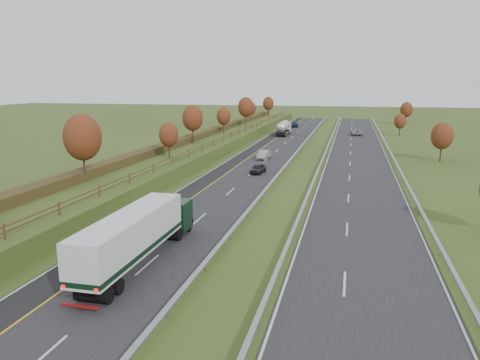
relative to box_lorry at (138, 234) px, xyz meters
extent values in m
plane|color=#364C1B|center=(7.40, 43.98, -2.33)|extent=(400.00, 400.00, 0.00)
cube|color=black|center=(-0.60, 48.98, -2.31)|extent=(10.50, 200.00, 0.04)
cube|color=black|center=(15.90, 48.98, -2.31)|extent=(10.50, 200.00, 0.04)
cube|color=black|center=(-4.35, 48.98, -2.31)|extent=(3.00, 200.00, 0.04)
cube|color=silver|center=(-5.65, 48.98, -2.28)|extent=(0.15, 200.00, 0.01)
cube|color=gold|center=(-2.85, 48.98, -2.28)|extent=(0.15, 200.00, 0.01)
cube|color=silver|center=(4.45, 48.98, -2.28)|extent=(0.15, 200.00, 0.01)
cube|color=silver|center=(10.85, 48.98, -2.28)|extent=(0.15, 200.00, 0.01)
cube|color=silver|center=(20.95, 48.98, -2.28)|extent=(0.15, 200.00, 0.01)
cube|color=silver|center=(0.65, -12.02, -2.28)|extent=(0.15, 4.00, 0.01)
cube|color=silver|center=(0.65, -0.02, -2.28)|extent=(0.15, 4.00, 0.01)
cube|color=silver|center=(14.65, -0.02, -2.28)|extent=(0.15, 4.00, 0.01)
cube|color=silver|center=(0.65, 11.98, -2.28)|extent=(0.15, 4.00, 0.01)
cube|color=silver|center=(14.65, 11.98, -2.28)|extent=(0.15, 4.00, 0.01)
cube|color=silver|center=(0.65, 23.98, -2.28)|extent=(0.15, 4.00, 0.01)
cube|color=silver|center=(14.65, 23.98, -2.28)|extent=(0.15, 4.00, 0.01)
cube|color=silver|center=(0.65, 35.98, -2.28)|extent=(0.15, 4.00, 0.01)
cube|color=silver|center=(14.65, 35.98, -2.28)|extent=(0.15, 4.00, 0.01)
cube|color=silver|center=(0.65, 47.98, -2.28)|extent=(0.15, 4.00, 0.01)
cube|color=silver|center=(14.65, 47.98, -2.28)|extent=(0.15, 4.00, 0.01)
cube|color=silver|center=(0.65, 59.98, -2.28)|extent=(0.15, 4.00, 0.01)
cube|color=silver|center=(14.65, 59.98, -2.28)|extent=(0.15, 4.00, 0.01)
cube|color=silver|center=(0.65, 71.98, -2.28)|extent=(0.15, 4.00, 0.01)
cube|color=silver|center=(14.65, 71.98, -2.28)|extent=(0.15, 4.00, 0.01)
cube|color=silver|center=(0.65, 83.98, -2.28)|extent=(0.15, 4.00, 0.01)
cube|color=silver|center=(14.65, 83.98, -2.28)|extent=(0.15, 4.00, 0.01)
cube|color=silver|center=(0.65, 95.98, -2.28)|extent=(0.15, 4.00, 0.01)
cube|color=silver|center=(14.65, 95.98, -2.28)|extent=(0.15, 4.00, 0.01)
cube|color=silver|center=(0.65, 107.98, -2.28)|extent=(0.15, 4.00, 0.01)
cube|color=silver|center=(14.65, 107.98, -2.28)|extent=(0.15, 4.00, 0.01)
cube|color=silver|center=(0.65, 119.98, -2.28)|extent=(0.15, 4.00, 0.01)
cube|color=silver|center=(14.65, 119.98, -2.28)|extent=(0.15, 4.00, 0.01)
cube|color=silver|center=(0.65, 131.98, -2.28)|extent=(0.15, 4.00, 0.01)
cube|color=silver|center=(14.65, 131.98, -2.28)|extent=(0.15, 4.00, 0.01)
cube|color=silver|center=(0.65, 143.98, -2.28)|extent=(0.15, 4.00, 0.01)
cube|color=silver|center=(14.65, 143.98, -2.28)|extent=(0.15, 4.00, 0.01)
cube|color=#364C1B|center=(-13.60, 48.98, -1.33)|extent=(12.00, 200.00, 2.00)
cube|color=#333115|center=(-15.60, 48.98, 0.22)|extent=(2.20, 180.00, 1.10)
cube|color=#422B19|center=(-9.10, 48.98, 0.22)|extent=(0.08, 184.00, 0.10)
cube|color=#422B19|center=(-9.10, 48.98, 0.62)|extent=(0.08, 184.00, 0.10)
cube|color=#422B19|center=(-9.10, -2.52, 0.27)|extent=(0.12, 0.12, 1.20)
cube|color=#422B19|center=(-9.10, 3.98, 0.27)|extent=(0.12, 0.12, 1.20)
cube|color=#422B19|center=(-9.10, 10.48, 0.27)|extent=(0.12, 0.12, 1.20)
cube|color=#422B19|center=(-9.10, 16.98, 0.27)|extent=(0.12, 0.12, 1.20)
cube|color=#422B19|center=(-9.10, 23.48, 0.27)|extent=(0.12, 0.12, 1.20)
cube|color=#422B19|center=(-9.10, 29.98, 0.27)|extent=(0.12, 0.12, 1.20)
cube|color=#422B19|center=(-9.10, 36.48, 0.27)|extent=(0.12, 0.12, 1.20)
cube|color=#422B19|center=(-9.10, 42.98, 0.27)|extent=(0.12, 0.12, 1.20)
cube|color=#422B19|center=(-9.10, 49.48, 0.27)|extent=(0.12, 0.12, 1.20)
cube|color=#422B19|center=(-9.10, 55.98, 0.27)|extent=(0.12, 0.12, 1.20)
cube|color=#422B19|center=(-9.10, 62.48, 0.27)|extent=(0.12, 0.12, 1.20)
cube|color=#422B19|center=(-9.10, 68.98, 0.27)|extent=(0.12, 0.12, 1.20)
cube|color=#422B19|center=(-9.10, 75.48, 0.27)|extent=(0.12, 0.12, 1.20)
cube|color=#422B19|center=(-9.10, 81.98, 0.27)|extent=(0.12, 0.12, 1.20)
cube|color=#422B19|center=(-9.10, 88.48, 0.27)|extent=(0.12, 0.12, 1.20)
cube|color=#422B19|center=(-9.10, 94.98, 0.27)|extent=(0.12, 0.12, 1.20)
cube|color=#422B19|center=(-9.10, 101.48, 0.27)|extent=(0.12, 0.12, 1.20)
cube|color=#422B19|center=(-9.10, 107.98, 0.27)|extent=(0.12, 0.12, 1.20)
cube|color=#422B19|center=(-9.10, 114.48, 0.27)|extent=(0.12, 0.12, 1.20)
cube|color=#422B19|center=(-9.10, 120.98, 0.27)|extent=(0.12, 0.12, 1.20)
cube|color=#422B19|center=(-9.10, 127.48, 0.27)|extent=(0.12, 0.12, 1.20)
cube|color=#422B19|center=(-9.10, 133.98, 0.27)|extent=(0.12, 0.12, 1.20)
cube|color=#422B19|center=(-9.10, 140.48, 0.27)|extent=(0.12, 0.12, 1.20)
cube|color=#919399|center=(5.10, 48.98, -1.71)|extent=(0.32, 200.00, 0.18)
cube|color=#919399|center=(5.10, -7.02, -2.05)|extent=(0.10, 0.14, 0.56)
cube|color=#919399|center=(5.10, -0.02, -2.05)|extent=(0.10, 0.14, 0.56)
cube|color=#919399|center=(5.10, 6.98, -2.05)|extent=(0.10, 0.14, 0.56)
cube|color=#919399|center=(5.10, 13.98, -2.05)|extent=(0.10, 0.14, 0.56)
cube|color=#919399|center=(5.10, 20.98, -2.05)|extent=(0.10, 0.14, 0.56)
cube|color=#919399|center=(5.10, 27.98, -2.05)|extent=(0.10, 0.14, 0.56)
cube|color=#919399|center=(5.10, 34.98, -2.05)|extent=(0.10, 0.14, 0.56)
cube|color=#919399|center=(5.10, 41.98, -2.05)|extent=(0.10, 0.14, 0.56)
cube|color=#919399|center=(5.10, 48.98, -2.05)|extent=(0.10, 0.14, 0.56)
cube|color=#919399|center=(5.10, 55.98, -2.05)|extent=(0.10, 0.14, 0.56)
cube|color=#919399|center=(5.10, 62.98, -2.05)|extent=(0.10, 0.14, 0.56)
cube|color=#919399|center=(5.10, 69.98, -2.05)|extent=(0.10, 0.14, 0.56)
cube|color=#919399|center=(5.10, 76.98, -2.05)|extent=(0.10, 0.14, 0.56)
cube|color=#919399|center=(5.10, 83.98, -2.05)|extent=(0.10, 0.14, 0.56)
cube|color=#919399|center=(5.10, 90.98, -2.05)|extent=(0.10, 0.14, 0.56)
cube|color=#919399|center=(5.10, 97.98, -2.05)|extent=(0.10, 0.14, 0.56)
cube|color=#919399|center=(5.10, 104.98, -2.05)|extent=(0.10, 0.14, 0.56)
cube|color=#919399|center=(5.10, 111.98, -2.05)|extent=(0.10, 0.14, 0.56)
cube|color=#919399|center=(5.10, 118.98, -2.05)|extent=(0.10, 0.14, 0.56)
cube|color=#919399|center=(5.10, 125.98, -2.05)|extent=(0.10, 0.14, 0.56)
cube|color=#919399|center=(5.10, 132.98, -2.05)|extent=(0.10, 0.14, 0.56)
cube|color=#919399|center=(5.10, 139.98, -2.05)|extent=(0.10, 0.14, 0.56)
cube|color=#919399|center=(5.10, 146.98, -2.05)|extent=(0.10, 0.14, 0.56)
cube|color=#919399|center=(10.20, 48.98, -1.71)|extent=(0.32, 200.00, 0.18)
cube|color=#919399|center=(10.20, -7.02, -2.05)|extent=(0.10, 0.14, 0.56)
cube|color=#919399|center=(10.20, -0.02, -2.05)|extent=(0.10, 0.14, 0.56)
cube|color=#919399|center=(10.20, 6.98, -2.05)|extent=(0.10, 0.14, 0.56)
cube|color=#919399|center=(10.20, 13.98, -2.05)|extent=(0.10, 0.14, 0.56)
cube|color=#919399|center=(10.20, 20.98, -2.05)|extent=(0.10, 0.14, 0.56)
cube|color=#919399|center=(10.20, 27.98, -2.05)|extent=(0.10, 0.14, 0.56)
cube|color=#919399|center=(10.20, 34.98, -2.05)|extent=(0.10, 0.14, 0.56)
cube|color=#919399|center=(10.20, 41.98, -2.05)|extent=(0.10, 0.14, 0.56)
cube|color=#919399|center=(10.20, 48.98, -2.05)|extent=(0.10, 0.14, 0.56)
cube|color=#919399|center=(10.20, 55.98, -2.05)|extent=(0.10, 0.14, 0.56)
cube|color=#919399|center=(10.20, 62.98, -2.05)|extent=(0.10, 0.14, 0.56)
cube|color=#919399|center=(10.20, 69.98, -2.05)|extent=(0.10, 0.14, 0.56)
cube|color=#919399|center=(10.20, 76.98, -2.05)|extent=(0.10, 0.14, 0.56)
cube|color=#919399|center=(10.20, 83.98, -2.05)|extent=(0.10, 0.14, 0.56)
cube|color=#919399|center=(10.20, 90.98, -2.05)|extent=(0.10, 0.14, 0.56)
cube|color=#919399|center=(10.20, 97.98, -2.05)|extent=(0.10, 0.14, 0.56)
cube|color=#919399|center=(10.20, 104.98, -2.05)|extent=(0.10, 0.14, 0.56)
cube|color=#919399|center=(10.20, 111.98, -2.05)|extent=(0.10, 0.14, 0.56)
cube|color=#919399|center=(10.20, 118.98, -2.05)|extent=(0.10, 0.14, 0.56)
cube|color=#919399|center=(10.20, 125.98, -2.05)|extent=(0.10, 0.14, 0.56)
cube|color=#919399|center=(10.20, 132.98, -2.05)|extent=(0.10, 0.14, 0.56)
cube|color=#919399|center=(10.20, 139.98, -2.05)|extent=(0.10, 0.14, 0.56)
cube|color=#919399|center=(10.20, 146.98, -2.05)|extent=(0.10, 0.14, 0.56)
cube|color=#919399|center=(21.70, 48.98, -1.71)|extent=(0.32, 200.00, 0.18)
cube|color=#919399|center=(21.70, 6.98, -2.05)|extent=(0.10, 0.14, 0.56)
cube|color=#919399|center=(21.70, 20.98, -2.05)|extent=(0.10, 0.14, 0.56)
cube|color=#919399|center=(21.70, 34.98, -2.05)|extent=(0.10, 0.14, 0.56)
cube|color=#919399|center=(21.70, 48.98, -2.05)|extent=(0.10, 0.14, 0.56)
cube|color=#919399|center=(21.70, 62.98, -2.05)|extent=(0.10, 0.14, 0.56)
cube|color=#919399|center=(21.70, 76.98, -2.05)|extent=(0.10, 0.14, 0.56)
cube|color=#919399|center=(21.70, 90.98, -2.05)|extent=(0.10, 0.14, 0.56)
cube|color=#919399|center=(21.70, 104.98, -2.05)|extent=(0.10, 0.14, 0.56)
cube|color=#919399|center=(21.70, 118.98, -2.05)|extent=(0.10, 0.14, 0.56)
cube|color=#919399|center=(21.70, 132.98, -2.05)|extent=(0.10, 0.14, 0.56)
cube|color=#919399|center=(21.70, 146.98, -2.05)|extent=(0.10, 0.14, 0.56)
cylinder|color=#2D2116|center=(-14.60, 16.98, 1.24)|extent=(0.24, 0.24, 3.15)
ellipsoid|color=#502111|center=(-14.60, 16.98, 4.71)|extent=(4.20, 4.20, 5.25)
cylinder|color=#2D2116|center=(-11.60, 34.98, 0.75)|extent=(0.24, 0.24, 2.16)
ellipsoid|color=#502111|center=(-11.60, 34.98, 3.13)|extent=(2.88, 2.88, 3.60)
cylinder|color=#2D2116|center=(-14.10, 52.98, 1.11)|extent=(0.24, 0.24, 2.88)
ellipsoid|color=#502111|center=(-14.10, 52.98, 4.28)|extent=(3.84, 3.84, 4.80)
cylinder|color=#2D2116|center=(-13.10, 70.98, 0.84)|extent=(0.24, 0.24, 2.34)
ellipsoid|color=#502111|center=(-13.10, 70.98, 3.41)|extent=(3.12, 3.12, 3.90)
cylinder|color=#2D2116|center=(-12.10, 88.98, 1.20)|extent=(0.24, 0.24, 3.06)
ellipsoid|color=#502111|center=(-12.10, 88.98, 4.57)|extent=(4.08, 4.08, 5.10)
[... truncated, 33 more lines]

